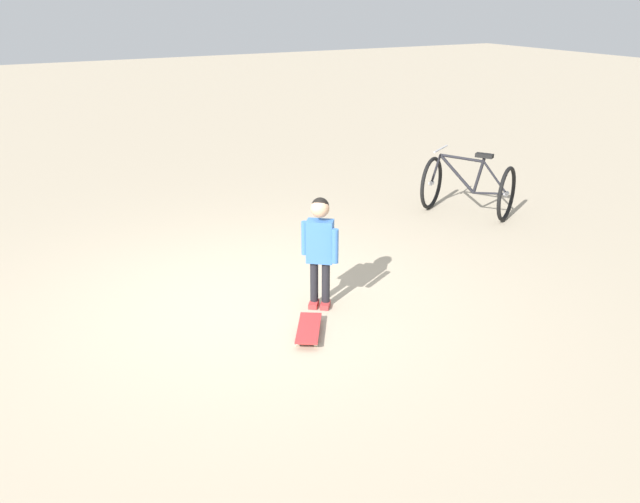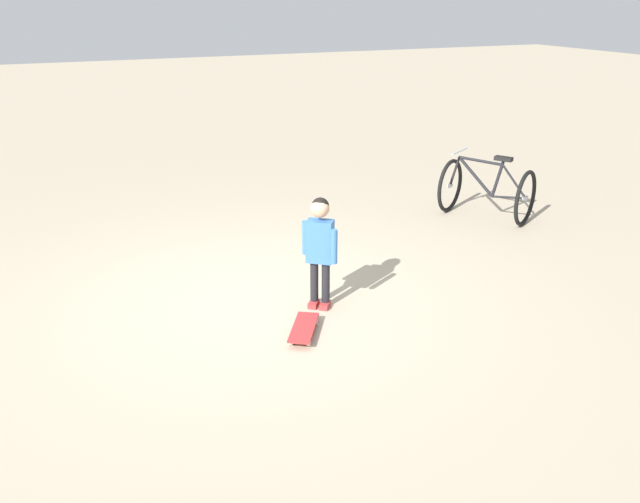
# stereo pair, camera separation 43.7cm
# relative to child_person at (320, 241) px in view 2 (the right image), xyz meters

# --- Properties ---
(ground_plane) EXTENTS (50.00, 50.00, 0.00)m
(ground_plane) POSITION_rel_child_person_xyz_m (0.53, -0.35, -0.66)
(ground_plane) COLOR tan
(child_person) EXTENTS (0.28, 0.38, 1.06)m
(child_person) POSITION_rel_child_person_xyz_m (0.00, 0.00, 0.00)
(child_person) COLOR black
(child_person) RESTS_ON ground
(skateboard) EXTENTS (0.45, 0.57, 0.07)m
(skateboard) POSITION_rel_child_person_xyz_m (0.35, 0.45, -0.60)
(skateboard) COLOR #B22D2D
(skateboard) RESTS_ON ground
(bicycle_mid) EXTENTS (1.16, 1.28, 0.85)m
(bicycle_mid) POSITION_rel_child_person_xyz_m (-3.03, -1.52, -0.28)
(bicycle_mid) COLOR black
(bicycle_mid) RESTS_ON ground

